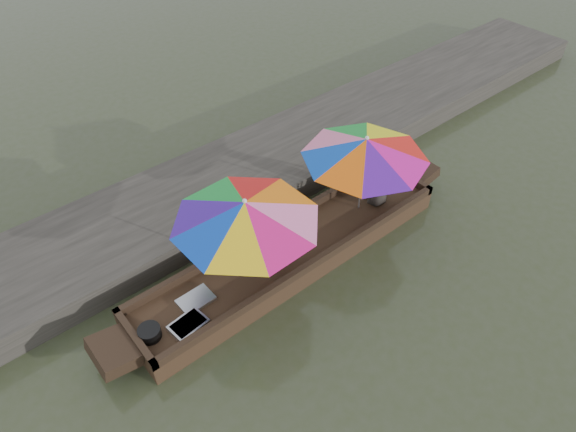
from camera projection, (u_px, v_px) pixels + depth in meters
water at (292, 261)px, 8.88m from camera, size 80.00×80.00×0.00m
dock at (219, 188)px, 9.96m from camera, size 22.00×2.20×0.50m
boat_hull at (292, 255)px, 8.76m from camera, size 5.88×1.20×0.35m
cooking_pot at (150, 333)px, 7.28m from camera, size 0.33×0.33×0.17m
tray_crayfish at (188, 325)px, 7.43m from camera, size 0.57×0.42×0.09m
tray_scallop at (196, 300)px, 7.78m from camera, size 0.54×0.38×0.06m
charcoal_grill at (270, 252)px, 8.44m from camera, size 0.39×0.39×0.18m
supply_bag at (288, 220)px, 8.94m from camera, size 0.30×0.25×0.26m
vendor at (380, 178)px, 9.14m from camera, size 0.61×0.49×1.09m
umbrella_bow at (247, 238)px, 7.71m from camera, size 2.97×2.97×1.55m
umbrella_stern at (362, 174)px, 8.86m from camera, size 2.29×2.29×1.55m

